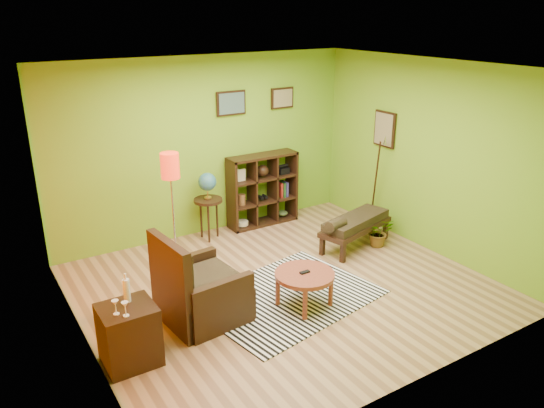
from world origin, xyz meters
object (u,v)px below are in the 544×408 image
side_cabinet (129,335)px  bench (354,224)px  coffee_table (305,277)px  globe_table (208,189)px  potted_plant (378,235)px  cube_shelf (263,190)px  floor_lamp (171,177)px  armchair (198,294)px

side_cabinet → bench: side_cabinet is taller
coffee_table → side_cabinet: size_ratio=0.76×
globe_table → potted_plant: 2.71m
cube_shelf → bench: (0.66, -1.56, -0.22)m
coffee_table → cube_shelf: 2.73m
floor_lamp → bench: (2.58, -0.73, -0.98)m
potted_plant → bench: bearing=155.7°
floor_lamp → potted_plant: 3.29m
potted_plant → floor_lamp: bearing=163.0°
side_cabinet → globe_table: (2.05, 2.41, 0.49)m
coffee_table → potted_plant: bearing=22.7°
side_cabinet → armchair: bearing=21.9°
floor_lamp → armchair: bearing=-101.1°
coffee_table → side_cabinet: (-2.15, 0.04, -0.06)m
coffee_table → side_cabinet: 2.15m
side_cabinet → potted_plant: 4.21m
globe_table → cube_shelf: bearing=5.4°
armchair → floor_lamp: floor_lamp is taller
armchair → potted_plant: bearing=7.4°
bench → globe_table: bearing=139.7°
armchair → floor_lamp: (0.26, 1.31, 1.03)m
floor_lamp → bench: 2.85m
side_cabinet → cube_shelf: size_ratio=0.80×
globe_table → bench: size_ratio=0.79×
cube_shelf → bench: bearing=-67.1°
floor_lamp → potted_plant: bearing=-17.0°
armchair → cube_shelf: 3.06m
side_cabinet → floor_lamp: size_ratio=0.57×
floor_lamp → globe_table: 1.24m
globe_table → cube_shelf: size_ratio=0.90×
cube_shelf → armchair: bearing=-135.6°
side_cabinet → floor_lamp: bearing=54.6°
bench → potted_plant: size_ratio=2.94×
coffee_table → potted_plant: coffee_table is taller
floor_lamp → potted_plant: floor_lamp is taller
side_cabinet → potted_plant: bearing=10.8°
floor_lamp → bench: floor_lamp is taller
floor_lamp → cube_shelf: bearing=23.3°
armchair → potted_plant: 3.22m
cube_shelf → potted_plant: size_ratio=2.58×
coffee_table → armchair: armchair is taller
floor_lamp → globe_table: (0.86, 0.72, -0.54)m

